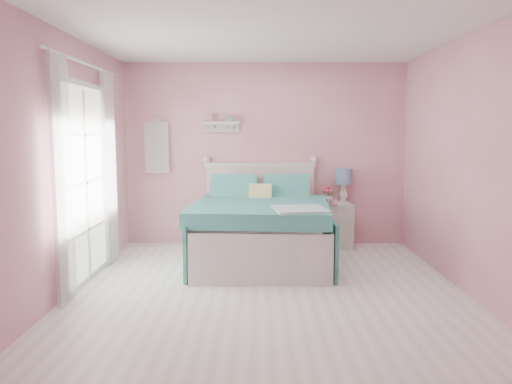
{
  "coord_description": "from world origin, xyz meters",
  "views": [
    {
      "loc": [
        -0.1,
        -4.93,
        1.63
      ],
      "look_at": [
        -0.13,
        1.2,
        0.88
      ],
      "focal_mm": 35.0,
      "sensor_mm": 36.0,
      "label": 1
    }
  ],
  "objects_px": {
    "table_lamp": "(344,179)",
    "vase": "(328,198)",
    "teacup": "(333,202)",
    "nightstand": "(336,225)",
    "bed": "(260,230)"
  },
  "relations": [
    {
      "from": "bed",
      "to": "table_lamp",
      "type": "height_order",
      "value": "bed"
    },
    {
      "from": "table_lamp",
      "to": "teacup",
      "type": "bearing_deg",
      "value": -124.88
    },
    {
      "from": "table_lamp",
      "to": "vase",
      "type": "bearing_deg",
      "value": -164.62
    },
    {
      "from": "nightstand",
      "to": "vase",
      "type": "height_order",
      "value": "vase"
    },
    {
      "from": "nightstand",
      "to": "table_lamp",
      "type": "height_order",
      "value": "table_lamp"
    },
    {
      "from": "bed",
      "to": "vase",
      "type": "distance_m",
      "value": 1.3
    },
    {
      "from": "bed",
      "to": "teacup",
      "type": "height_order",
      "value": "bed"
    },
    {
      "from": "vase",
      "to": "teacup",
      "type": "relative_size",
      "value": 1.48
    },
    {
      "from": "table_lamp",
      "to": "nightstand",
      "type": "bearing_deg",
      "value": -138.31
    },
    {
      "from": "teacup",
      "to": "vase",
      "type": "bearing_deg",
      "value": 102.24
    },
    {
      "from": "bed",
      "to": "teacup",
      "type": "xyz_separation_m",
      "value": [
        1.0,
        0.63,
        0.26
      ]
    },
    {
      "from": "nightstand",
      "to": "vase",
      "type": "relative_size",
      "value": 4.23
    },
    {
      "from": "table_lamp",
      "to": "vase",
      "type": "xyz_separation_m",
      "value": [
        -0.22,
        -0.06,
        -0.26
      ]
    },
    {
      "from": "vase",
      "to": "teacup",
      "type": "xyz_separation_m",
      "value": [
        0.04,
        -0.2,
        -0.03
      ]
    },
    {
      "from": "nightstand",
      "to": "teacup",
      "type": "distance_m",
      "value": 0.39
    }
  ]
}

